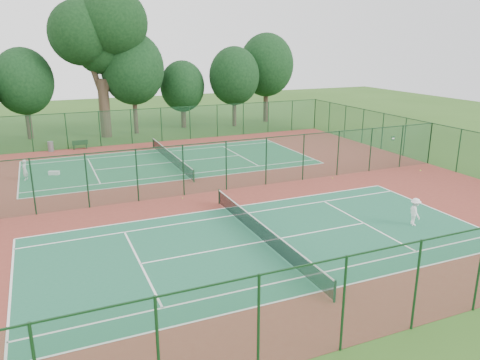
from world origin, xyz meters
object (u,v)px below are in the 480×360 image
player_near (415,212)px  bench (80,144)px  trash_bin (51,146)px  player_far (25,170)px  big_tree (99,32)px  kit_bag (54,173)px

player_near → bench: size_ratio=1.08×
player_near → trash_bin: player_near is taller
player_far → big_tree: bearing=174.0°
player_near → player_far: player_near is taller
trash_bin → bench: (2.63, -0.07, -0.01)m
trash_bin → bench: size_ratio=0.64×
player_far → trash_bin: player_far is taller
player_near → player_far: (-20.20, 18.50, -0.01)m
kit_bag → big_tree: bearing=88.2°
big_tree → kit_bag: bearing=-113.3°
bench → big_tree: bearing=55.7°
kit_bag → big_tree: size_ratio=0.05×
trash_bin → player_near: bearing=-57.1°
bench → big_tree: (3.35, 5.47, 10.40)m
kit_bag → player_near: bearing=-24.9°
trash_bin → kit_bag: trash_bin is taller
player_far → kit_bag: bearing=130.7°
trash_bin → kit_bag: bearing=-90.8°
bench → kit_bag: size_ratio=1.81×
player_far → player_near: bearing=70.2°
bench → kit_bag: bearing=-110.4°
bench → big_tree: 12.22m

